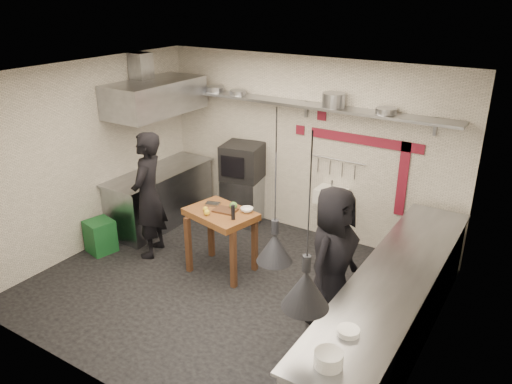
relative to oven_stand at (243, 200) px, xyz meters
The scene contains 47 objects.
floor 2.08m from the oven_stand, 61.00° to the right, with size 5.00×5.00×0.00m, color black.
ceiling 3.15m from the oven_stand, 61.00° to the right, with size 5.00×5.00×0.00m, color beige.
wall_back 1.44m from the oven_stand, 17.62° to the left, with size 5.00×0.04×2.80m, color silver.
wall_front 4.13m from the oven_stand, 75.71° to the right, with size 5.00×0.04×2.80m, color silver.
wall_left 2.54m from the oven_stand, 130.22° to the right, with size 0.04×4.20×2.80m, color silver.
wall_right 4.05m from the oven_stand, 27.10° to the right, with size 0.04×4.20×2.80m, color silver.
red_band_horiz 2.34m from the oven_stand, ahead, with size 1.70×0.02×0.14m, color maroon.
red_band_vert 2.68m from the oven_stand, ahead, with size 0.14×0.02×1.10m, color maroon.
red_tile_a 2.01m from the oven_stand, 13.35° to the left, with size 0.14×0.02×0.14m, color maroon.
red_tile_b 1.59m from the oven_stand, 18.30° to the left, with size 0.14×0.02×0.14m, color maroon.
back_shelf 1.99m from the oven_stand, ahead, with size 4.60×0.34×0.04m, color gray.
shelf_bracket_left 1.88m from the oven_stand, 162.65° to the left, with size 0.04×0.06×0.24m, color gray.
shelf_bracket_mid 1.92m from the oven_stand, 16.02° to the left, with size 0.04×0.06×0.24m, color gray.
shelf_bracket_right 3.33m from the oven_stand, ahead, with size 0.04×0.06×0.24m, color gray.
pan_far_left 1.89m from the oven_stand, 167.47° to the left, with size 0.29×0.29×0.09m, color gray.
pan_mid_left 1.79m from the oven_stand, 139.57° to the left, with size 0.26×0.26×0.07m, color gray.
stock_pot 2.37m from the oven_stand, ahead, with size 0.33×0.33×0.20m, color gray.
pan_right 2.87m from the oven_stand, ahead, with size 0.28×0.28×0.08m, color gray.
oven_stand is the anchor object (origin of this frame).
combi_oven 0.69m from the oven_stand, ahead, with size 0.62×0.58×0.58m, color black.
oven_door 0.74m from the oven_stand, 81.32° to the right, with size 0.44×0.03×0.46m, color maroon.
oven_glass 0.76m from the oven_stand, 86.22° to the right, with size 0.39×0.02×0.34m, color black.
hand_sink 1.59m from the oven_stand, ahead, with size 0.46×0.34×0.22m, color white.
sink_tap 1.64m from the oven_stand, ahead, with size 0.03×0.03×0.14m, color gray.
sink_drain 1.54m from the oven_stand, ahead, with size 0.06×0.06×0.66m, color gray.
utensil_rail 1.81m from the oven_stand, 10.10° to the left, with size 0.02×0.02×0.90m, color gray.
counter_right 3.61m from the oven_stand, 29.63° to the right, with size 0.70×3.80×0.90m, color gray.
counter_right_top 3.65m from the oven_stand, 29.63° to the right, with size 0.76×3.90×0.03m, color gray.
plate_stack 4.66m from the oven_stand, 47.76° to the right, with size 0.23×0.23×0.13m, color white.
small_bowl_right 4.32m from the oven_stand, 43.83° to the right, with size 0.20×0.20×0.05m, color white.
counter_left 1.37m from the oven_stand, 147.62° to the right, with size 0.70×1.90×0.90m, color gray.
counter_left_top 1.47m from the oven_stand, 147.62° to the right, with size 0.76×2.00×0.03m, color gray.
extractor_hood 2.20m from the oven_stand, 146.47° to the right, with size 0.78×1.60×0.50m, color gray.
hood_duct 2.65m from the oven_stand, 151.59° to the right, with size 0.28×0.28×0.50m, color gray.
green_bin 2.36m from the oven_stand, 122.08° to the right, with size 0.37×0.37×0.50m, color #165224.
prep_table 1.60m from the oven_stand, 66.83° to the right, with size 0.92×0.64×0.92m, color brown, non-canonical shape.
cutting_board 1.67m from the oven_stand, 64.69° to the right, with size 0.30×0.21×0.03m, color #4B2D1B.
pepper_mill 1.93m from the oven_stand, 59.98° to the right, with size 0.05×0.05×0.20m, color black.
lemon_a 1.75m from the oven_stand, 73.62° to the right, with size 0.07×0.07×0.07m, color gold.
lemon_b 1.84m from the oven_stand, 71.83° to the right, with size 0.08×0.08×0.08m, color gold.
veg_ball 1.61m from the oven_stand, 60.84° to the right, with size 0.11×0.11×0.11m, color #4C8435.
steel_tray 1.52m from the oven_stand, 73.02° to the right, with size 0.19×0.13×0.03m, color gray.
bowl 1.69m from the oven_stand, 53.99° to the right, with size 0.18×0.18×0.05m, color white.
heat_lamp_near 3.97m from the oven_stand, 51.36° to the right, with size 0.35×0.35×1.48m, color black, non-canonical shape.
heat_lamp_far 4.67m from the oven_stand, 49.54° to the right, with size 0.39×0.39×1.47m, color black, non-canonical shape.
chef_left 1.79m from the oven_stand, 108.73° to the right, with size 0.69×0.45×1.88m, color black.
chef_right 3.00m from the oven_stand, 36.09° to the right, with size 0.85×0.55×1.73m, color black.
Camera 1 is at (3.31, -4.61, 3.73)m, focal length 35.00 mm.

